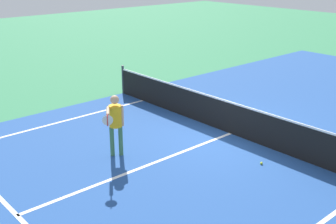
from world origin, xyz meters
The scene contains 7 objects.
ground_plane centered at (0.00, 0.00, 0.00)m, with size 60.00×60.00×0.00m, color #337F51.
court_surface_inbounds centered at (0.00, 0.00, 0.00)m, with size 10.62×24.40×0.00m, color #234C93.
line_service_near centered at (0.00, -6.40, 0.00)m, with size 8.22×0.10×0.01m, color white.
line_center_service centered at (0.00, -3.20, 0.00)m, with size 0.10×6.40×0.01m, color white.
net centered at (0.00, 0.00, 0.49)m, with size 10.65×0.09×1.07m.
player_near centered at (-0.96, -3.33, 1.00)m, with size 0.92×0.93×1.61m.
tennis_ball_near_net centered at (1.82, -0.95, 0.03)m, with size 0.07×0.07×0.07m, color #CCE033.
Camera 1 is at (7.43, -8.97, 4.77)m, focal length 45.85 mm.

